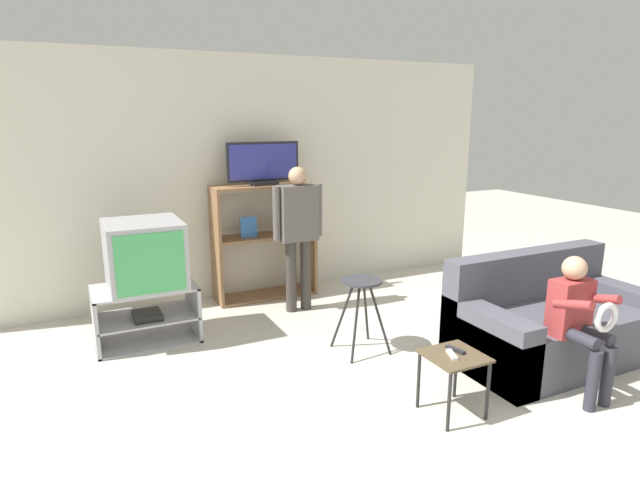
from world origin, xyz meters
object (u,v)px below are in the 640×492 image
object	(u,v)px
tv_stand	(146,314)
folding_stool	(361,293)
television_flat	(263,165)
media_shelf	(264,241)
snack_table	(454,364)
remote_control_black	(455,350)
person_seated_child	(579,316)
couch	(550,324)
television_main	(145,255)
person_standing_adult	(298,226)
remote_control_white	(452,355)

from	to	relation	value
tv_stand	folding_stool	size ratio (longest dim) A/B	1.36
television_flat	media_shelf	bearing A→B (deg)	86.43
snack_table	remote_control_black	size ratio (longest dim) A/B	2.99
person_seated_child	snack_table	bearing A→B (deg)	170.04
folding_stool	person_seated_child	size ratio (longest dim) A/B	0.63
media_shelf	television_flat	distance (m)	0.83
snack_table	couch	size ratio (longest dim) A/B	0.26
person_seated_child	television_main	bearing A→B (deg)	138.32
tv_stand	television_main	distance (m)	0.55
person_seated_child	couch	bearing A→B (deg)	56.44
television_flat	person_seated_child	world-z (taller)	television_flat
media_shelf	folding_stool	size ratio (longest dim) A/B	1.95
person_standing_adult	remote_control_black	bearing A→B (deg)	-85.67
television_flat	person_standing_adult	distance (m)	0.79
remote_control_white	media_shelf	bearing A→B (deg)	116.24
remote_control_white	person_seated_child	world-z (taller)	person_seated_child
person_standing_adult	television_flat	bearing A→B (deg)	107.70
media_shelf	television_main	bearing A→B (deg)	-153.19
remote_control_black	person_seated_child	bearing A→B (deg)	-26.22
person_seated_child	remote_control_black	bearing A→B (deg)	167.10
snack_table	remote_control_black	xyz separation A→B (m)	(0.04, 0.04, 0.08)
snack_table	television_main	bearing A→B (deg)	127.44
media_shelf	remote_control_white	xyz separation A→B (m)	(0.26, -2.83, -0.20)
couch	television_main	bearing A→B (deg)	148.33
couch	person_standing_adult	distance (m)	2.48
tv_stand	remote_control_black	bearing A→B (deg)	-51.08
media_shelf	couch	distance (m)	2.97
remote_control_white	folding_stool	bearing A→B (deg)	112.14
media_shelf	person_seated_child	size ratio (longest dim) A/B	1.24
media_shelf	couch	size ratio (longest dim) A/B	0.75
tv_stand	folding_stool	world-z (taller)	folding_stool
snack_table	person_standing_adult	world-z (taller)	person_standing_adult
media_shelf	snack_table	size ratio (longest dim) A/B	2.91
television_main	media_shelf	size ratio (longest dim) A/B	0.53
folding_stool	snack_table	distance (m)	1.14
media_shelf	couch	xyz separation A→B (m)	(1.58, -2.49, -0.35)
snack_table	tv_stand	bearing A→B (deg)	127.71
tv_stand	media_shelf	size ratio (longest dim) A/B	0.70
tv_stand	person_standing_adult	size ratio (longest dim) A/B	0.59
person_standing_adult	couch	bearing A→B (deg)	-53.88
remote_control_white	person_seated_child	xyz separation A→B (m)	(0.99, -0.16, 0.16)
couch	folding_stool	bearing A→B (deg)	149.34
tv_stand	television_flat	distance (m)	1.94
tv_stand	snack_table	xyz separation A→B (m)	(1.67, -2.16, 0.11)
snack_table	remote_control_white	world-z (taller)	remote_control_white
tv_stand	remote_control_white	bearing A→B (deg)	-52.92
remote_control_white	television_flat	bearing A→B (deg)	116.32
snack_table	couch	xyz separation A→B (m)	(1.29, 0.34, -0.07)
remote_control_black	person_seated_child	world-z (taller)	person_seated_child
snack_table	person_standing_adult	size ratio (longest dim) A/B	0.29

